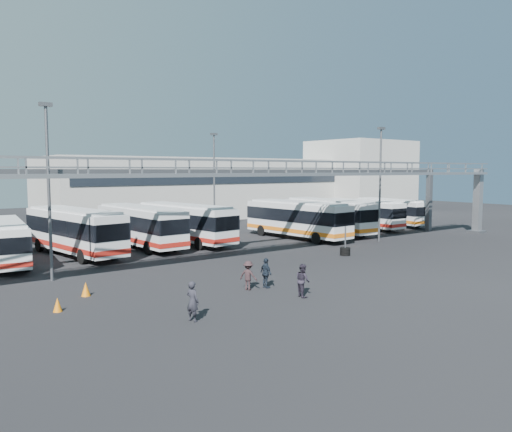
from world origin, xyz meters
TOP-DOWN VIEW (x-y plane):
  - ground at (0.00, 0.00)m, footprint 140.00×140.00m
  - gantry at (0.00, 5.87)m, footprint 51.40×5.15m
  - warehouse at (12.00, 38.00)m, footprint 42.00×14.00m
  - building_right at (38.00, 32.00)m, footprint 14.00×12.00m
  - light_pole_left at (-16.00, 8.00)m, footprint 0.70×0.35m
  - light_pole_mid at (12.00, 7.00)m, footprint 0.70×0.35m
  - light_pole_back at (4.00, 22.00)m, footprint 0.70×0.35m
  - bus_1 at (-17.11, 15.02)m, footprint 3.50×10.17m
  - bus_2 at (-12.22, 15.97)m, footprint 4.24×11.85m
  - bus_3 at (-6.67, 16.63)m, footprint 3.14×11.45m
  - bus_4 at (-2.74, 16.26)m, footprint 4.11×11.64m
  - bus_6 at (7.38, 12.91)m, footprint 3.27×11.68m
  - bus_7 at (12.39, 13.74)m, footprint 3.42×11.57m
  - bus_8 at (18.17, 14.66)m, footprint 2.46×10.44m
  - bus_9 at (23.74, 14.92)m, footprint 3.81×10.31m
  - pedestrian_a at (-13.38, -3.74)m, footprint 0.58×0.73m
  - pedestrian_b at (-6.85, -3.49)m, footprint 0.83×0.96m
  - pedestrian_c at (-8.20, -0.67)m, footprint 0.98×1.17m
  - pedestrian_d at (-7.18, -0.89)m, footprint 0.48×1.00m
  - cone_left at (-17.56, 1.22)m, footprint 0.50×0.50m
  - cone_right at (-15.60, 3.28)m, footprint 0.47×0.47m
  - tire_stack at (4.04, 3.71)m, footprint 0.77×0.77m

SIDE VIEW (x-z plane):
  - ground at x=0.00m, z-range 0.00..0.00m
  - cone_left at x=-17.56m, z-range 0.00..0.65m
  - cone_right at x=-15.60m, z-range 0.00..0.73m
  - tire_stack at x=4.04m, z-range -0.73..1.48m
  - pedestrian_c at x=-8.20m, z-range 0.00..1.57m
  - pedestrian_d at x=-7.18m, z-range 0.00..1.65m
  - pedestrian_b at x=-6.85m, z-range 0.00..1.69m
  - pedestrian_a at x=-13.38m, z-range 0.00..1.74m
  - bus_1 at x=-17.11m, z-range 0.16..3.19m
  - bus_9 at x=23.74m, z-range 0.16..3.22m
  - bus_8 at x=18.17m, z-range 0.17..3.33m
  - bus_3 at x=-6.67m, z-range 0.18..3.63m
  - bus_4 at x=-2.74m, z-range 0.18..3.65m
  - bus_7 at x=12.39m, z-range 0.18..3.65m
  - bus_6 at x=7.38m, z-range 0.19..3.70m
  - bus_2 at x=-12.22m, z-range 0.19..3.71m
  - warehouse at x=12.00m, z-range 0.00..8.00m
  - building_right at x=38.00m, z-range 0.00..11.00m
  - gantry at x=0.00m, z-range 1.96..9.06m
  - light_pole_left at x=-16.00m, z-range 0.62..10.83m
  - light_pole_mid at x=12.00m, z-range 0.62..10.83m
  - light_pole_back at x=4.00m, z-range 0.62..10.83m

